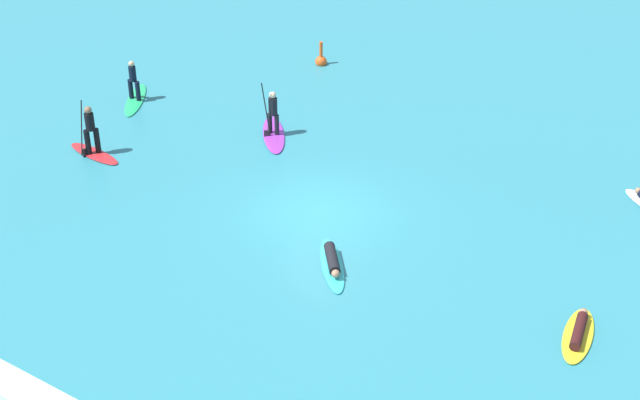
% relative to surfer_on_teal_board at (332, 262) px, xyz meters
% --- Properties ---
extents(ground_plane, '(120.00, 120.00, 0.00)m').
position_rel_surfer_on_teal_board_xyz_m(ground_plane, '(-1.88, 2.25, -0.15)').
color(ground_plane, teal).
rests_on(ground_plane, ground).
extents(surfer_on_teal_board, '(2.24, 2.53, 0.42)m').
position_rel_surfer_on_teal_board_xyz_m(surfer_on_teal_board, '(0.00, 0.00, 0.00)').
color(surfer_on_teal_board, '#33C6CC').
rests_on(surfer_on_teal_board, ground_plane).
extents(surfer_on_yellow_board, '(1.22, 2.54, 0.39)m').
position_rel_surfer_on_teal_board_xyz_m(surfer_on_yellow_board, '(7.18, 0.86, -0.02)').
color(surfer_on_yellow_board, yellow).
rests_on(surfer_on_yellow_board, ground_plane).
extents(surfer_on_green_board, '(2.09, 2.85, 1.68)m').
position_rel_surfer_on_teal_board_xyz_m(surfer_on_green_board, '(-12.45, 5.21, 0.25)').
color(surfer_on_green_board, '#23B266').
rests_on(surfer_on_green_board, ground_plane).
extents(surfer_on_red_board, '(2.48, 0.89, 2.15)m').
position_rel_surfer_on_teal_board_xyz_m(surfer_on_red_board, '(-10.70, 1.14, 0.42)').
color(surfer_on_red_board, red).
rests_on(surfer_on_red_board, ground_plane).
extents(surfer_on_purple_board, '(2.48, 2.80, 2.21)m').
position_rel_surfer_on_teal_board_xyz_m(surfer_on_purple_board, '(-6.18, 5.77, 0.26)').
color(surfer_on_purple_board, purple).
rests_on(surfer_on_purple_board, ground_plane).
extents(marker_buoy, '(0.50, 0.50, 1.15)m').
position_rel_surfer_on_teal_board_xyz_m(marker_buoy, '(-8.20, 12.13, 0.03)').
color(marker_buoy, '#E55119').
rests_on(marker_buoy, ground_plane).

